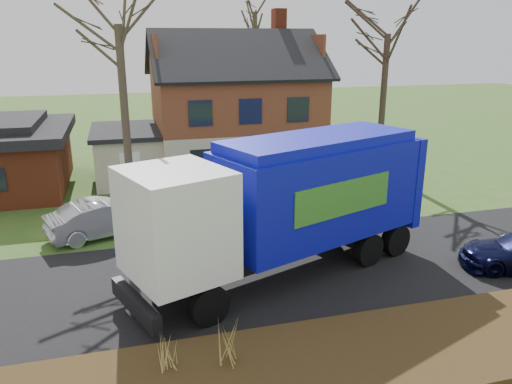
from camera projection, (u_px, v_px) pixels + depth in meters
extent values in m
plane|color=#31531B|center=(271.00, 273.00, 16.91)|extent=(120.00, 120.00, 0.00)
cube|color=black|center=(271.00, 273.00, 16.90)|extent=(80.00, 7.00, 0.02)
cube|color=#312110|center=(335.00, 363.00, 11.98)|extent=(80.00, 3.50, 0.30)
cube|color=#BDAF98|center=(235.00, 147.00, 29.91)|extent=(9.00, 7.50, 2.70)
cube|color=#5A2F19|center=(234.00, 101.00, 29.09)|extent=(9.00, 7.50, 2.80)
cube|color=maroon|center=(279.00, 23.00, 29.47)|extent=(0.70, 0.90, 1.60)
cube|color=#BDAF98|center=(129.00, 156.00, 27.90)|extent=(3.50, 5.50, 2.60)
cube|color=black|center=(127.00, 131.00, 27.47)|extent=(3.90, 5.90, 0.24)
cylinder|color=black|center=(209.00, 305.00, 13.74)|extent=(1.24, 0.78, 1.17)
cylinder|color=black|center=(170.00, 274.00, 15.57)|extent=(1.24, 0.78, 1.17)
cylinder|color=black|center=(368.00, 249.00, 17.35)|extent=(1.24, 0.78, 1.17)
cylinder|color=black|center=(321.00, 229.00, 19.18)|extent=(1.24, 0.78, 1.17)
cylinder|color=black|center=(395.00, 240.00, 18.17)|extent=(1.24, 0.78, 1.17)
cylinder|color=black|center=(348.00, 221.00, 20.00)|extent=(1.24, 0.78, 1.17)
cube|color=black|center=(291.00, 245.00, 16.76)|extent=(9.56, 4.69, 0.40)
cube|color=white|center=(176.00, 223.00, 13.87)|extent=(3.42, 3.56, 3.05)
cube|color=black|center=(133.00, 227.00, 13.12)|extent=(0.96, 2.35, 1.02)
cube|color=black|center=(135.00, 304.00, 13.72)|extent=(1.26, 2.74, 0.51)
cube|color=#0D12A7|center=(317.00, 190.00, 16.84)|extent=(7.65, 5.15, 3.05)
cube|color=#0D12A7|center=(319.00, 141.00, 16.34)|extent=(7.21, 4.71, 0.34)
cube|color=#0D12A7|center=(388.00, 176.00, 18.93)|extent=(1.39, 2.83, 3.27)
cube|color=#367B28|center=(344.00, 198.00, 15.61)|extent=(3.82, 1.48, 1.13)
cube|color=#367B28|center=(286.00, 178.00, 17.82)|extent=(3.82, 1.48, 1.13)
imported|color=#AEB1B6|center=(105.00, 218.00, 19.95)|extent=(4.75, 2.98, 1.48)
cylinder|color=#423827|center=(126.00, 123.00, 21.54)|extent=(0.34, 0.34, 8.17)
cylinder|color=#3C2F24|center=(383.00, 105.00, 28.62)|extent=(0.36, 0.36, 7.84)
cylinder|color=#3D3524|center=(255.00, 77.00, 38.28)|extent=(0.36, 0.36, 9.46)
cone|color=tan|center=(168.00, 352.00, 11.45)|extent=(0.04, 0.04, 0.86)
cone|color=tan|center=(161.00, 353.00, 11.41)|extent=(0.04, 0.04, 0.86)
cone|color=tan|center=(174.00, 351.00, 11.48)|extent=(0.04, 0.04, 0.86)
cone|color=tan|center=(167.00, 349.00, 11.55)|extent=(0.04, 0.04, 0.86)
cone|color=tan|center=(168.00, 355.00, 11.34)|extent=(0.04, 0.04, 0.86)
cone|color=#9B8944|center=(228.00, 343.00, 11.62)|extent=(0.04, 0.04, 1.06)
cone|color=#9B8944|center=(221.00, 344.00, 11.58)|extent=(0.04, 0.04, 1.06)
cone|color=#9B8944|center=(235.00, 342.00, 11.67)|extent=(0.04, 0.04, 1.06)
cone|color=#9B8944|center=(227.00, 339.00, 11.75)|extent=(0.04, 0.04, 1.06)
cone|color=#9B8944|center=(230.00, 346.00, 11.50)|extent=(0.04, 0.04, 1.06)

